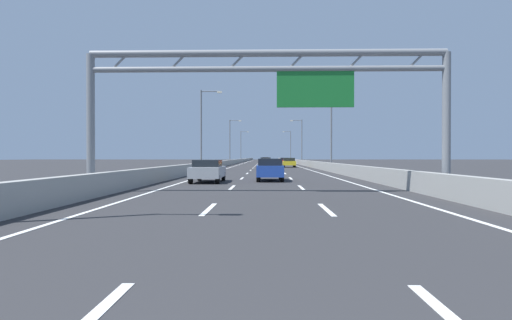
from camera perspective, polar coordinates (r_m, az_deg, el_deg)
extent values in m
plane|color=#2D2D30|center=(100.26, 1.34, -0.44)|extent=(260.00, 260.00, 0.00)
cube|color=white|center=(12.97, -6.47, -6.68)|extent=(0.16, 3.00, 0.01)
cube|color=white|center=(21.88, -3.27, -3.76)|extent=(0.16, 3.00, 0.01)
cube|color=white|center=(30.84, -1.94, -2.52)|extent=(0.16, 3.00, 0.01)
cube|color=white|center=(39.82, -1.20, -1.84)|extent=(0.16, 3.00, 0.01)
cube|color=white|center=(48.80, -0.74, -1.42)|extent=(0.16, 3.00, 0.01)
cube|color=white|center=(57.80, -0.42, -1.12)|extent=(0.16, 3.00, 0.01)
cube|color=white|center=(66.79, -0.19, -0.90)|extent=(0.16, 3.00, 0.01)
cube|color=white|center=(75.78, -0.01, -0.74)|extent=(0.16, 3.00, 0.01)
cube|color=white|center=(84.78, 0.13, -0.61)|extent=(0.16, 3.00, 0.01)
cube|color=white|center=(93.78, 0.24, -0.50)|extent=(0.16, 3.00, 0.01)
cube|color=white|center=(102.77, 0.33, -0.42)|extent=(0.16, 3.00, 0.01)
cube|color=white|center=(111.77, 0.41, -0.35)|extent=(0.16, 3.00, 0.01)
cube|color=white|center=(120.77, 0.48, -0.28)|extent=(0.16, 3.00, 0.01)
cube|color=white|center=(129.77, 0.54, -0.23)|extent=(0.16, 3.00, 0.01)
cube|color=white|center=(138.77, 0.59, -0.18)|extent=(0.16, 3.00, 0.01)
cube|color=white|center=(147.77, 0.63, -0.14)|extent=(0.16, 3.00, 0.01)
cube|color=white|center=(156.76, 0.67, -0.11)|extent=(0.16, 3.00, 0.01)
cube|color=white|center=(12.98, 9.59, -6.68)|extent=(0.16, 3.00, 0.01)
cube|color=white|center=(21.89, 6.19, -3.76)|extent=(0.16, 3.00, 0.01)
cube|color=white|center=(30.85, 4.76, -2.52)|extent=(0.16, 3.00, 0.01)
cube|color=white|center=(39.82, 3.98, -1.85)|extent=(0.16, 3.00, 0.01)
cube|color=white|center=(48.81, 3.49, -1.42)|extent=(0.16, 3.00, 0.01)
cube|color=white|center=(57.80, 3.15, -1.12)|extent=(0.16, 3.00, 0.01)
cube|color=white|center=(66.79, 2.90, -0.90)|extent=(0.16, 3.00, 0.01)
cube|color=white|center=(75.79, 2.71, -0.74)|extent=(0.16, 3.00, 0.01)
cube|color=white|center=(84.78, 2.56, -0.61)|extent=(0.16, 3.00, 0.01)
cube|color=white|center=(93.78, 2.44, -0.51)|extent=(0.16, 3.00, 0.01)
cube|color=white|center=(102.78, 2.34, -0.42)|extent=(0.16, 3.00, 0.01)
cube|color=white|center=(111.77, 2.26, -0.35)|extent=(0.16, 3.00, 0.01)
cube|color=white|center=(120.77, 2.19, -0.28)|extent=(0.16, 3.00, 0.01)
cube|color=white|center=(129.77, 2.13, -0.23)|extent=(0.16, 3.00, 0.01)
cube|color=white|center=(138.77, 2.07, -0.18)|extent=(0.16, 3.00, 0.01)
cube|color=white|center=(147.77, 2.03, -0.14)|extent=(0.16, 3.00, 0.01)
cube|color=white|center=(156.77, 1.98, -0.11)|extent=(0.16, 3.00, 0.01)
cube|color=white|center=(88.41, -2.06, -0.56)|extent=(0.16, 176.00, 0.01)
cube|color=white|center=(88.42, 4.75, -0.57)|extent=(0.16, 176.00, 0.01)
cube|color=#9E9E99|center=(110.46, -2.25, -0.11)|extent=(0.45, 220.00, 0.95)
cube|color=#9E9E99|center=(110.47, 4.92, -0.11)|extent=(0.45, 220.00, 0.95)
cylinder|color=gray|center=(20.14, -21.65, 4.66)|extent=(0.36, 0.36, 6.20)
cylinder|color=gray|center=(20.18, 24.57, 4.64)|extent=(0.36, 0.36, 6.20)
cylinder|color=gray|center=(19.05, 1.49, 14.38)|extent=(15.77, 0.32, 0.32)
cylinder|color=gray|center=(18.90, 1.49, 12.32)|extent=(15.77, 0.26, 0.26)
cylinder|color=gray|center=(20.06, -18.13, 12.62)|extent=(0.74, 0.10, 0.74)
cylinder|color=gray|center=(19.37, -10.58, 13.08)|extent=(0.74, 0.10, 0.74)
cylinder|color=gray|center=(19.01, -2.59, 13.33)|extent=(0.74, 0.10, 0.74)
cylinder|color=gray|center=(19.02, 5.56, 13.32)|extent=(0.74, 0.10, 0.74)
cylinder|color=gray|center=(19.39, 13.54, 13.06)|extent=(0.74, 0.10, 0.74)
cylinder|color=gray|center=(20.10, 21.07, 12.59)|extent=(0.74, 0.10, 0.74)
cube|color=#19752D|center=(18.86, 8.10, 9.56)|extent=(3.40, 0.12, 1.60)
cylinder|color=slate|center=(50.02, -7.50, 4.06)|extent=(0.20, 0.20, 9.50)
cylinder|color=slate|center=(50.36, -6.26, 9.31)|extent=(2.20, 0.12, 0.12)
cube|color=#F2EAC6|center=(50.22, -5.00, 9.22)|extent=(0.56, 0.28, 0.20)
cylinder|color=slate|center=(50.04, 10.25, 4.06)|extent=(0.20, 0.20, 9.50)
cylinder|color=slate|center=(50.38, 9.00, 9.30)|extent=(2.20, 0.12, 0.12)
cube|color=#F2EAC6|center=(50.23, 7.74, 9.21)|extent=(0.56, 0.28, 0.20)
cylinder|color=slate|center=(89.58, -3.59, 2.48)|extent=(0.20, 0.20, 9.50)
cylinder|color=slate|center=(89.77, -2.89, 5.42)|extent=(2.20, 0.12, 0.12)
cube|color=#F2EAC6|center=(89.69, -2.19, 5.36)|extent=(0.56, 0.28, 0.20)
cylinder|color=slate|center=(89.59, 6.28, 2.48)|extent=(0.20, 0.20, 9.50)
cylinder|color=slate|center=(89.78, 5.58, 5.42)|extent=(2.20, 0.12, 0.12)
cube|color=#F2EAC6|center=(89.70, 4.87, 5.36)|extent=(0.56, 0.28, 0.20)
cylinder|color=slate|center=(129.33, -2.08, 1.87)|extent=(0.20, 0.20, 9.50)
cylinder|color=slate|center=(129.46, -1.60, 3.90)|extent=(2.20, 0.12, 0.12)
cube|color=#F2EAC6|center=(129.40, -1.11, 3.86)|extent=(0.56, 0.28, 0.20)
cylinder|color=slate|center=(129.33, 4.75, 1.87)|extent=(0.20, 0.20, 9.50)
cylinder|color=slate|center=(129.47, 4.26, 3.90)|extent=(2.20, 0.12, 0.12)
cube|color=#F2EAC6|center=(129.41, 3.77, 3.86)|extent=(0.56, 0.28, 0.20)
cube|color=silver|center=(123.31, 1.34, 0.02)|extent=(1.77, 4.46, 0.61)
cube|color=black|center=(123.23, 1.34, 0.27)|extent=(1.56, 2.00, 0.50)
cylinder|color=black|center=(124.99, 0.99, -0.11)|extent=(0.22, 0.64, 0.64)
cylinder|color=black|center=(125.00, 1.70, -0.11)|extent=(0.22, 0.64, 0.64)
cylinder|color=black|center=(121.63, 0.98, -0.13)|extent=(0.22, 0.64, 0.64)
cylinder|color=black|center=(121.63, 1.71, -0.13)|extent=(0.22, 0.64, 0.64)
cube|color=#2347AD|center=(28.00, 1.91, -1.46)|extent=(1.73, 4.29, 0.71)
cube|color=black|center=(27.49, 1.92, -0.28)|extent=(1.53, 2.06, 0.45)
cylinder|color=black|center=(29.61, 0.41, -2.04)|extent=(0.22, 0.64, 0.64)
cylinder|color=black|center=(29.62, 3.34, -2.04)|extent=(0.22, 0.64, 0.64)
cylinder|color=black|center=(26.42, 0.30, -2.34)|extent=(0.22, 0.64, 0.64)
cylinder|color=black|center=(26.43, 3.59, -2.34)|extent=(0.22, 0.64, 0.64)
cube|color=red|center=(84.77, 3.88, -0.19)|extent=(1.78, 4.52, 0.61)
cube|color=black|center=(84.36, 3.89, 0.16)|extent=(1.57, 1.82, 0.45)
cylinder|color=black|center=(86.46, 3.31, -0.38)|extent=(0.22, 0.64, 0.64)
cylinder|color=black|center=(86.52, 4.34, -0.38)|extent=(0.22, 0.64, 0.64)
cylinder|color=black|center=(83.03, 3.39, -0.42)|extent=(0.22, 0.64, 0.64)
cylinder|color=black|center=(83.10, 4.47, -0.42)|extent=(0.22, 0.64, 0.64)
cube|color=yellow|center=(62.97, 4.54, -0.42)|extent=(1.82, 4.15, 0.62)
cube|color=black|center=(62.56, 4.56, 0.07)|extent=(1.61, 1.79, 0.48)
cylinder|color=black|center=(64.46, 3.75, -0.68)|extent=(0.22, 0.64, 0.64)
cylinder|color=black|center=(64.55, 5.17, -0.68)|extent=(0.22, 0.64, 0.64)
cylinder|color=black|center=(61.41, 3.87, -0.73)|extent=(0.22, 0.64, 0.64)
cylinder|color=black|center=(61.50, 5.37, -0.73)|extent=(0.22, 0.64, 0.64)
cube|color=orange|center=(65.07, 1.32, -0.37)|extent=(1.75, 4.16, 0.66)
cube|color=black|center=(64.90, 1.32, 0.13)|extent=(1.54, 1.74, 0.50)
cylinder|color=black|center=(66.60, 0.66, -0.64)|extent=(0.22, 0.64, 0.64)
cylinder|color=black|center=(66.60, 1.98, -0.64)|extent=(0.22, 0.64, 0.64)
cylinder|color=black|center=(63.55, 0.63, -0.69)|extent=(0.22, 0.64, 0.64)
cylinder|color=black|center=(63.55, 2.01, -0.69)|extent=(0.22, 0.64, 0.64)
cube|color=#A8ADB2|center=(26.51, -6.57, -1.63)|extent=(1.84, 4.42, 0.66)
cube|color=black|center=(26.24, -6.65, -0.46)|extent=(1.62, 1.94, 0.44)
cylinder|color=black|center=(28.28, -7.73, -2.16)|extent=(0.22, 0.64, 0.64)
cylinder|color=black|center=(28.07, -4.47, -2.18)|extent=(0.22, 0.64, 0.64)
cylinder|color=black|center=(25.01, -8.93, -2.51)|extent=(0.22, 0.64, 0.64)
cylinder|color=black|center=(24.77, -5.24, -2.53)|extent=(0.22, 0.64, 0.64)
cube|color=#1E7A38|center=(95.36, 1.39, -0.10)|extent=(1.89, 4.61, 0.65)
cube|color=black|center=(95.12, 1.39, 0.22)|extent=(1.66, 1.98, 0.44)
cylinder|color=black|center=(97.12, 0.90, -0.29)|extent=(0.22, 0.64, 0.64)
cylinder|color=black|center=(97.12, 1.88, -0.29)|extent=(0.22, 0.64, 0.64)
cylinder|color=black|center=(93.61, 0.88, -0.31)|extent=(0.22, 0.64, 0.64)
cylinder|color=black|center=(93.61, 1.90, -0.31)|extent=(0.22, 0.64, 0.64)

